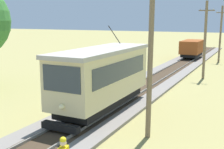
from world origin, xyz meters
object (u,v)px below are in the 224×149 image
at_px(utility_pole_far, 221,34).
at_px(utility_pole_mid, 205,40).
at_px(freight_car, 192,48).
at_px(utility_pole_near_tram, 151,48).
at_px(red_tram, 102,76).

bearing_deg(utility_pole_far, utility_pole_mid, -90.00).
height_order(freight_car, utility_pole_near_tram, utility_pole_near_tram).
distance_m(red_tram, utility_pole_mid, 13.52).
height_order(utility_pole_near_tram, utility_pole_mid, utility_pole_near_tram).
bearing_deg(utility_pole_far, freight_car, 166.13).
bearing_deg(freight_car, utility_pole_near_tram, -82.56).
distance_m(freight_car, utility_pole_near_tram, 28.50).
relative_size(freight_car, utility_pole_far, 0.73).
height_order(red_tram, utility_pole_near_tram, utility_pole_near_tram).
xyz_separation_m(red_tram, utility_pole_far, (3.67, 25.02, 1.49)).
xyz_separation_m(red_tram, utility_pole_mid, (3.67, 12.93, 1.46)).
xyz_separation_m(red_tram, utility_pole_near_tram, (3.67, -2.21, 2.01)).
relative_size(freight_car, utility_pole_mid, 0.73).
height_order(utility_pole_mid, utility_pole_far, utility_pole_far).
xyz_separation_m(utility_pole_near_tram, utility_pole_mid, (0.00, 15.14, -0.55)).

